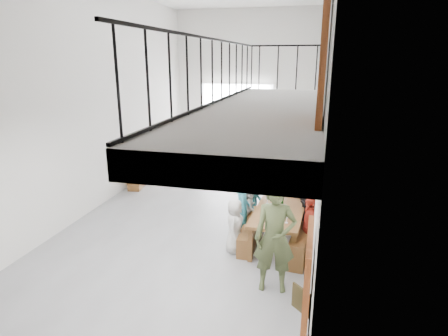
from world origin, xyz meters
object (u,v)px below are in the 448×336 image
(oak_barrel, at_px, (177,152))
(serving_counter, at_px, (220,144))
(side_bench, at_px, (141,176))
(bicycle_near, at_px, (270,149))
(host_standing, at_px, (275,238))
(bench_inner, at_px, (251,230))
(tasting_table, at_px, (281,210))

(oak_barrel, height_order, serving_counter, serving_counter)
(side_bench, xyz_separation_m, serving_counter, (1.52, 3.86, 0.28))
(serving_counter, bearing_deg, side_bench, -113.14)
(serving_counter, height_order, bicycle_near, serving_counter)
(side_bench, xyz_separation_m, host_standing, (4.65, -4.54, 0.71))
(oak_barrel, xyz_separation_m, serving_counter, (1.28, 1.35, 0.09))
(bench_inner, distance_m, host_standing, 1.94)
(bench_inner, relative_size, side_bench, 1.13)
(serving_counter, distance_m, bicycle_near, 2.01)
(tasting_table, xyz_separation_m, serving_counter, (-3.05, 6.65, -0.21))
(bicycle_near, bearing_deg, tasting_table, 175.20)
(host_standing, bearing_deg, side_bench, 128.62)
(bench_inner, relative_size, bicycle_near, 1.03)
(bench_inner, distance_m, serving_counter, 7.18)
(tasting_table, bearing_deg, serving_counter, 117.67)
(side_bench, distance_m, serving_counter, 4.16)
(tasting_table, xyz_separation_m, side_bench, (-4.57, 2.79, -0.48))
(bench_inner, bearing_deg, side_bench, 143.57)
(bench_inner, height_order, side_bench, side_bench)
(bench_inner, xyz_separation_m, side_bench, (-3.97, 2.88, 0.02))
(bench_inner, height_order, host_standing, host_standing)
(tasting_table, height_order, host_standing, host_standing)
(host_standing, bearing_deg, bicycle_near, 90.80)
(bench_inner, height_order, bicycle_near, bicycle_near)
(host_standing, bearing_deg, serving_counter, 103.41)
(bench_inner, xyz_separation_m, serving_counter, (-2.46, 6.74, 0.30))
(tasting_table, distance_m, side_bench, 5.38)
(bench_inner, relative_size, host_standing, 0.95)
(side_bench, height_order, oak_barrel, oak_barrel)
(bench_inner, bearing_deg, serving_counter, 109.52)
(side_bench, bearing_deg, serving_counter, 68.55)
(serving_counter, bearing_deg, oak_barrel, -135.16)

